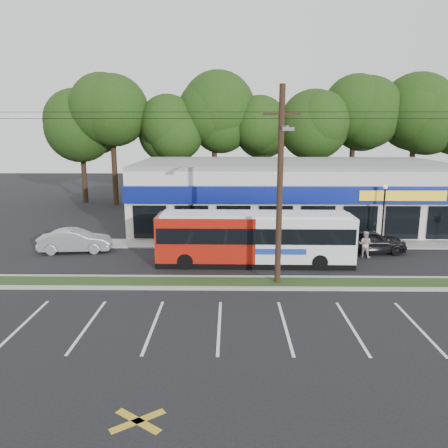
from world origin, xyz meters
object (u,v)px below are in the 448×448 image
at_px(car_dark, 368,240).
at_px(car_silver, 75,241).
at_px(metrobus, 255,237).
at_px(pedestrian_b, 365,244).
at_px(utility_pole, 277,181).
at_px(lamp_post, 384,208).
at_px(pedestrian_a, 297,237).

relative_size(car_dark, car_silver, 1.06).
bearing_deg(metrobus, pedestrian_b, 12.65).
bearing_deg(utility_pole, metrobus, 103.09).
bearing_deg(utility_pole, pedestrian_b, 39.44).
bearing_deg(lamp_post, car_dark, -130.52).
bearing_deg(pedestrian_a, lamp_post, 173.07).
distance_m(utility_pole, lamp_post, 11.67).
distance_m(pedestrian_a, pedestrian_b, 4.40).
bearing_deg(car_silver, lamp_post, -91.82).
height_order(car_dark, car_silver, car_dark).
distance_m(car_dark, car_silver, 19.12).
height_order(metrobus, pedestrian_b, metrobus).
relative_size(lamp_post, pedestrian_a, 2.61).
xyz_separation_m(lamp_post, pedestrian_b, (-2.00, -2.80, -1.83)).
relative_size(utility_pole, car_silver, 10.93).
height_order(utility_pole, pedestrian_a, utility_pole).
height_order(utility_pole, car_dark, utility_pole).
xyz_separation_m(lamp_post, pedestrian_a, (-5.97, -0.89, -1.86)).
xyz_separation_m(lamp_post, metrobus, (-9.00, -4.30, -1.03)).
height_order(utility_pole, metrobus, utility_pole).
height_order(pedestrian_a, pedestrian_b, pedestrian_b).
relative_size(metrobus, pedestrian_b, 6.90).
height_order(lamp_post, car_dark, lamp_post).
xyz_separation_m(utility_pole, car_silver, (-12.45, 6.07, -4.66)).
relative_size(metrobus, car_dark, 2.39).
bearing_deg(utility_pole, pedestrian_a, 72.50).
bearing_deg(pedestrian_a, metrobus, 32.89).
bearing_deg(pedestrian_a, pedestrian_b, 138.88).
xyz_separation_m(car_silver, pedestrian_a, (14.66, 0.91, 0.06)).
height_order(utility_pole, lamp_post, utility_pole).
relative_size(lamp_post, metrobus, 0.37).
bearing_deg(pedestrian_a, utility_pole, 57.05).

